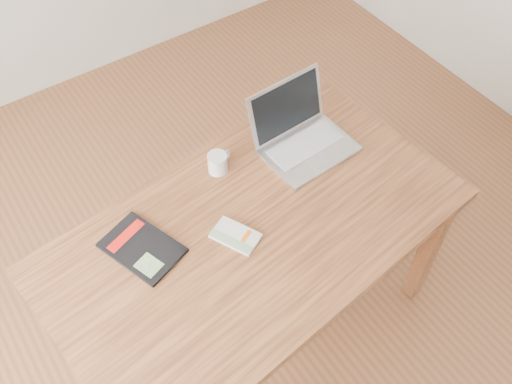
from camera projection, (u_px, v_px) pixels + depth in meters
room at (227, 102)px, 1.45m from camera, size 4.04×4.04×2.70m
desk at (254, 242)px, 2.02m from camera, size 1.52×0.98×0.75m
white_guidebook at (236, 236)px, 1.92m from camera, size 0.16×0.18×0.01m
black_guidebook at (142, 248)px, 1.89m from camera, size 0.25×0.30×0.01m
laptop at (301, 135)px, 2.15m from camera, size 0.35×0.31×0.23m
coffee_mug at (218, 162)px, 2.08m from camera, size 0.10×0.07×0.08m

